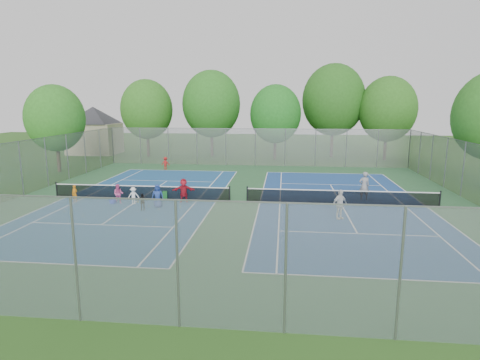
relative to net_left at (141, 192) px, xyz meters
name	(u,v)px	position (x,y,z in m)	size (l,w,h in m)	color
ground	(238,201)	(7.00, 0.00, -0.46)	(120.00, 120.00, 0.00)	#265019
court_pad	(238,201)	(7.00, 0.00, -0.45)	(32.00, 32.00, 0.01)	#2A5933
court_left	(141,198)	(0.00, 0.00, -0.44)	(10.97, 23.77, 0.01)	navy
court_right	(341,204)	(14.00, 0.00, -0.44)	(10.97, 23.77, 0.01)	navy
net_left	(141,192)	(0.00, 0.00, 0.00)	(12.87, 0.10, 0.91)	black
net_right	(341,197)	(14.00, 0.00, 0.00)	(12.87, 0.10, 0.91)	black
fence_north	(255,147)	(7.00, 16.00, 1.54)	(32.00, 0.10, 4.00)	gray
fence_south	(178,265)	(7.00, -16.00, 1.54)	(32.00, 0.10, 4.00)	gray
fence_west	(21,169)	(-9.00, 0.00, 1.54)	(32.00, 0.10, 4.00)	gray
house	(94,122)	(-15.00, 24.00, 3.76)	(11.03, 11.03, 7.30)	#B7A88C
tree_nw	(147,109)	(-7.00, 22.00, 5.44)	(6.40, 6.40, 9.58)	#443326
tree_nl	(211,104)	(1.00, 23.00, 6.09)	(7.20, 7.20, 10.69)	#443326
tree_nc	(275,114)	(9.00, 21.00, 4.94)	(6.00, 6.00, 8.85)	#443326
tree_nr	(334,100)	(16.00, 24.00, 6.59)	(7.60, 7.60, 11.42)	#443326
tree_ne	(388,109)	(22.00, 22.00, 5.51)	(6.60, 6.60, 9.77)	#443326
tree_side_w	(55,118)	(-12.00, 10.00, 4.79)	(5.60, 5.60, 8.47)	#443326
ball_crate	(113,201)	(-1.40, -1.62, -0.32)	(0.32, 0.32, 0.28)	#1933BB
ball_hopper	(165,196)	(1.80, -0.18, -0.15)	(0.31, 0.31, 0.60)	#23802E
student_a	(75,194)	(-4.19, -1.48, 0.13)	(0.43, 0.28, 1.17)	#C66D12
student_b	(118,194)	(-1.00, -1.58, 0.22)	(0.65, 0.51, 1.34)	#DC5595
student_c	(133,196)	(0.09, -1.68, 0.14)	(0.76, 0.44, 1.18)	white
student_d	(142,202)	(1.21, -3.10, 0.10)	(0.64, 0.27, 1.10)	black
student_e	(158,196)	(1.96, -2.30, 0.32)	(0.76, 0.49, 1.55)	navy
student_f	(184,190)	(3.31, -0.76, 0.37)	(1.54, 0.49, 1.66)	#B31927
child_far_baseline	(166,163)	(-1.89, 12.36, 0.20)	(0.84, 0.48, 1.30)	#A81918
instructor	(364,186)	(15.72, 1.27, 0.56)	(0.74, 0.48, 2.02)	gray
teen_court_b	(340,204)	(13.39, -3.72, 0.43)	(1.04, 0.43, 1.78)	silver
tennis_ball_0	(148,206)	(1.28, -2.22, -0.42)	(0.07, 0.07, 0.07)	gold
tennis_ball_1	(147,220)	(2.22, -5.24, -0.42)	(0.07, 0.07, 0.07)	#CBEF37
tennis_ball_2	(180,207)	(3.41, -2.11, -0.42)	(0.07, 0.07, 0.07)	#ACD130
tennis_ball_3	(83,216)	(-1.93, -4.79, -0.42)	(0.07, 0.07, 0.07)	yellow
tennis_ball_4	(64,212)	(-3.52, -4.06, -0.42)	(0.07, 0.07, 0.07)	#CED230
tennis_ball_5	(159,210)	(2.22, -2.94, -0.42)	(0.07, 0.07, 0.07)	#AFC22D
tennis_ball_6	(138,202)	(0.24, -1.29, -0.42)	(0.07, 0.07, 0.07)	#C4DE33
tennis_ball_7	(70,214)	(-2.87, -4.54, -0.42)	(0.07, 0.07, 0.07)	#A8C62E
tennis_ball_8	(114,222)	(0.47, -5.76, -0.42)	(0.07, 0.07, 0.07)	#BAE034
tennis_ball_9	(155,222)	(2.85, -5.64, -0.42)	(0.07, 0.07, 0.07)	#DDF238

